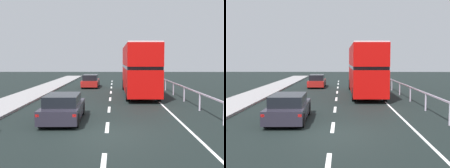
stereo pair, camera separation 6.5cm
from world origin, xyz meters
The scene contains 6 objects.
ground_plane centered at (0.00, 0.00, -0.05)m, with size 75.22×120.00×0.10m, color black.
lane_paint_markings centered at (2.19, 8.60, 0.00)m, with size 3.64×46.00×0.01m.
bridge_side_railing centered at (5.32, 9.00, 0.88)m, with size 0.10×42.00×1.08m.
double_decker_bus_red centered at (2.40, 13.10, 2.28)m, with size 2.53×11.11×4.25m.
hatchback_car_near centered at (-2.19, 2.38, 0.64)m, with size 1.89×4.47×1.32m.
sedan_car_ahead centered at (-2.26, 19.84, 0.66)m, with size 1.75×4.56×1.38m.
Camera 2 is at (0.37, -11.79, 3.00)m, focal length 46.80 mm.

